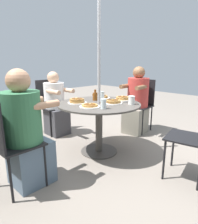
{
  "coord_description": "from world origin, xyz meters",
  "views": [
    {
      "loc": [
        -1.89,
        1.86,
        1.26
      ],
      "look_at": [
        0.0,
        0.0,
        0.58
      ],
      "focal_mm": 32.0,
      "sensor_mm": 36.0,
      "label": 1
    }
  ],
  "objects_px": {
    "patio_chair_east": "(50,103)",
    "pancake_plate_b": "(77,101)",
    "pancake_plate_a": "(123,99)",
    "patio_table": "(99,114)",
    "drinking_glass_b": "(102,96)",
    "pancake_plate_e": "(90,106)",
    "coffee_cup": "(132,100)",
    "diner_east": "(56,106)",
    "syrup_bottle": "(95,96)",
    "diner_north": "(137,103)",
    "diner_south": "(26,135)",
    "pancake_plate_d": "(113,102)",
    "pancake_plate_c": "(101,97)",
    "drinking_glass_a": "(103,104)",
    "patio_chair_south": "(9,140)",
    "patio_chair_west": "(197,133)",
    "patio_chair_north": "(141,102)"
  },
  "relations": [
    {
      "from": "patio_chair_east",
      "to": "pancake_plate_b",
      "type": "relative_size",
      "value": 3.63
    },
    {
      "from": "drinking_glass_b",
      "to": "patio_chair_south",
      "type": "bearing_deg",
      "value": 95.02
    },
    {
      "from": "pancake_plate_a",
      "to": "pancake_plate_c",
      "type": "bearing_deg",
      "value": 18.37
    },
    {
      "from": "patio_chair_west",
      "to": "pancake_plate_c",
      "type": "height_order",
      "value": "patio_chair_west"
    },
    {
      "from": "coffee_cup",
      "to": "pancake_plate_b",
      "type": "bearing_deg",
      "value": 38.72
    },
    {
      "from": "syrup_bottle",
      "to": "diner_south",
      "type": "bearing_deg",
      "value": 100.57
    },
    {
      "from": "diner_north",
      "to": "diner_south",
      "type": "height_order",
      "value": "diner_south"
    },
    {
      "from": "pancake_plate_a",
      "to": "coffee_cup",
      "type": "xyz_separation_m",
      "value": [
        -0.27,
        0.15,
        0.03
      ]
    },
    {
      "from": "pancake_plate_b",
      "to": "pancake_plate_e",
      "type": "height_order",
      "value": "pancake_plate_b"
    },
    {
      "from": "pancake_plate_a",
      "to": "patio_chair_south",
      "type": "bearing_deg",
      "value": 88.34
    },
    {
      "from": "patio_chair_north",
      "to": "pancake_plate_d",
      "type": "height_order",
      "value": "patio_chair_north"
    },
    {
      "from": "diner_east",
      "to": "pancake_plate_e",
      "type": "bearing_deg",
      "value": 77.8
    },
    {
      "from": "diner_south",
      "to": "patio_chair_north",
      "type": "bearing_deg",
      "value": 92.39
    },
    {
      "from": "diner_north",
      "to": "pancake_plate_d",
      "type": "distance_m",
      "value": 0.98
    },
    {
      "from": "coffee_cup",
      "to": "diner_south",
      "type": "bearing_deg",
      "value": 76.14
    },
    {
      "from": "patio_chair_south",
      "to": "pancake_plate_b",
      "type": "distance_m",
      "value": 1.07
    },
    {
      "from": "pancake_plate_a",
      "to": "pancake_plate_e",
      "type": "relative_size",
      "value": 1.0
    },
    {
      "from": "pancake_plate_e",
      "to": "coffee_cup",
      "type": "bearing_deg",
      "value": -118.86
    },
    {
      "from": "patio_chair_east",
      "to": "syrup_bottle",
      "type": "distance_m",
      "value": 1.08
    },
    {
      "from": "pancake_plate_c",
      "to": "coffee_cup",
      "type": "distance_m",
      "value": 0.6
    },
    {
      "from": "pancake_plate_c",
      "to": "drinking_glass_a",
      "type": "relative_size",
      "value": 2.18
    },
    {
      "from": "patio_chair_west",
      "to": "pancake_plate_b",
      "type": "relative_size",
      "value": 3.63
    },
    {
      "from": "pancake_plate_a",
      "to": "patio_table",
      "type": "bearing_deg",
      "value": 77.87
    },
    {
      "from": "drinking_glass_a",
      "to": "patio_chair_north",
      "type": "bearing_deg",
      "value": -74.11
    },
    {
      "from": "pancake_plate_b",
      "to": "drinking_glass_a",
      "type": "xyz_separation_m",
      "value": [
        -0.48,
        -0.02,
        0.03
      ]
    },
    {
      "from": "pancake_plate_d",
      "to": "pancake_plate_c",
      "type": "bearing_deg",
      "value": -23.03
    },
    {
      "from": "patio_chair_east",
      "to": "pancake_plate_e",
      "type": "distance_m",
      "value": 1.35
    },
    {
      "from": "pancake_plate_d",
      "to": "pancake_plate_e",
      "type": "bearing_deg",
      "value": 81.0
    },
    {
      "from": "diner_north",
      "to": "pancake_plate_b",
      "type": "distance_m",
      "value": 1.28
    },
    {
      "from": "pancake_plate_e",
      "to": "drinking_glass_b",
      "type": "bearing_deg",
      "value": -66.7
    },
    {
      "from": "pancake_plate_c",
      "to": "coffee_cup",
      "type": "xyz_separation_m",
      "value": [
        -0.6,
        0.04,
        0.04
      ]
    },
    {
      "from": "pancake_plate_d",
      "to": "diner_east",
      "type": "bearing_deg",
      "value": 6.89
    },
    {
      "from": "pancake_plate_a",
      "to": "coffee_cup",
      "type": "relative_size",
      "value": 2.33
    },
    {
      "from": "pancake_plate_e",
      "to": "coffee_cup",
      "type": "relative_size",
      "value": 2.33
    },
    {
      "from": "pancake_plate_b",
      "to": "drinking_glass_a",
      "type": "height_order",
      "value": "drinking_glass_a"
    },
    {
      "from": "patio_chair_east",
      "to": "drinking_glass_b",
      "type": "distance_m",
      "value": 1.19
    },
    {
      "from": "patio_chair_east",
      "to": "pancake_plate_e",
      "type": "bearing_deg",
      "value": 79.4
    },
    {
      "from": "pancake_plate_a",
      "to": "drinking_glass_b",
      "type": "xyz_separation_m",
      "value": [
        0.17,
        0.26,
        0.05
      ]
    },
    {
      "from": "pancake_plate_c",
      "to": "syrup_bottle",
      "type": "xyz_separation_m",
      "value": [
        -0.06,
        0.19,
        0.04
      ]
    },
    {
      "from": "pancake_plate_d",
      "to": "patio_chair_east",
      "type": "bearing_deg",
      "value": 6.15
    },
    {
      "from": "diner_east",
      "to": "syrup_bottle",
      "type": "distance_m",
      "value": 0.92
    },
    {
      "from": "drinking_glass_a",
      "to": "drinking_glass_b",
      "type": "xyz_separation_m",
      "value": [
        0.35,
        -0.33,
        0.01
      ]
    },
    {
      "from": "patio_chair_west",
      "to": "pancake_plate_e",
      "type": "relative_size",
      "value": 3.63
    },
    {
      "from": "diner_east",
      "to": "pancake_plate_b",
      "type": "distance_m",
      "value": 0.9
    },
    {
      "from": "diner_east",
      "to": "pancake_plate_e",
      "type": "height_order",
      "value": "diner_east"
    },
    {
      "from": "diner_north",
      "to": "drinking_glass_b",
      "type": "xyz_separation_m",
      "value": [
        -0.03,
        0.91,
        0.24
      ]
    },
    {
      "from": "pancake_plate_d",
      "to": "coffee_cup",
      "type": "xyz_separation_m",
      "value": [
        -0.21,
        -0.12,
        0.03
      ]
    },
    {
      "from": "patio_chair_north",
      "to": "diner_east",
      "type": "xyz_separation_m",
      "value": [
        0.92,
        1.25,
        -0.04
      ]
    },
    {
      "from": "diner_north",
      "to": "pancake_plate_b",
      "type": "bearing_deg",
      "value": 79.29
    },
    {
      "from": "patio_chair_north",
      "to": "pancake_plate_e",
      "type": "distance_m",
      "value": 1.5
    }
  ]
}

